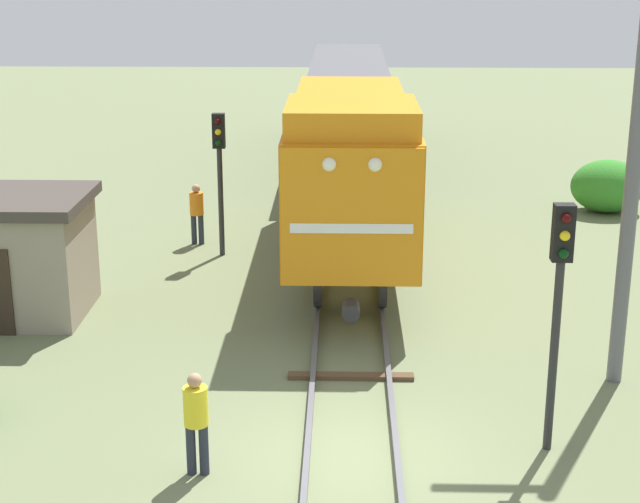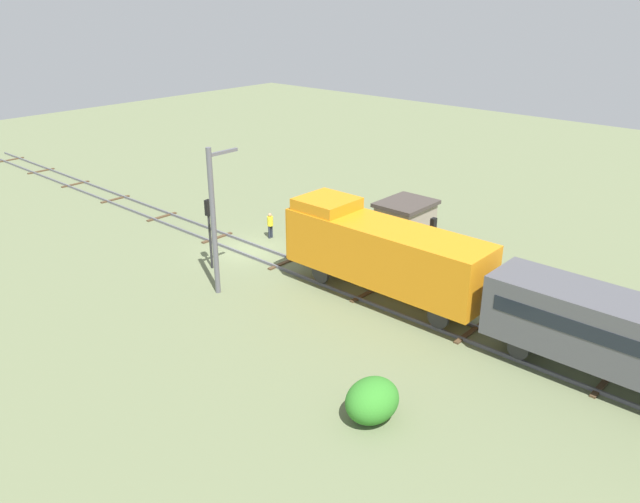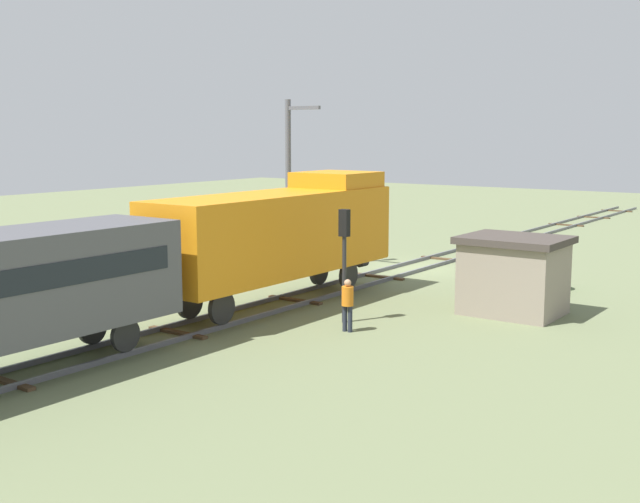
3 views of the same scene
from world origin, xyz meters
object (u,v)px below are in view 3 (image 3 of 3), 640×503
at_px(traffic_signal_near, 352,204).
at_px(worker_by_signal, 348,301).
at_px(catenary_mast, 289,179).
at_px(relay_hut, 514,275).
at_px(traffic_signal_mid, 345,244).
at_px(worker_near_track, 466,250).
at_px(locomotive, 280,231).

distance_m(traffic_signal_near, worker_by_signal, 13.82).
bearing_deg(catenary_mast, relay_hut, 165.24).
xyz_separation_m(traffic_signal_mid, worker_near_track, (1.00, -11.46, -1.67)).
distance_m(traffic_signal_mid, worker_near_track, 11.62).
distance_m(locomotive, catenary_mast, 8.64).
bearing_deg(locomotive, worker_by_signal, 156.44).
distance_m(worker_by_signal, catenary_mast, 13.07).
height_order(worker_near_track, worker_by_signal, same).
distance_m(traffic_signal_mid, catenary_mast, 11.50).
bearing_deg(catenary_mast, worker_near_track, -153.41).
relative_size(catenary_mast, relay_hut, 2.23).
bearing_deg(catenary_mast, locomotive, 125.35).
bearing_deg(worker_by_signal, catenary_mast, 28.26).
distance_m(traffic_signal_mid, relay_hut, 6.22).
height_order(traffic_signal_mid, worker_near_track, traffic_signal_mid).
relative_size(traffic_signal_mid, relay_hut, 1.09).
xyz_separation_m(locomotive, worker_near_track, (-2.40, -10.63, -1.78)).
bearing_deg(worker_near_track, relay_hut, -27.90).
distance_m(locomotive, relay_hut, 8.47).
bearing_deg(locomotive, worker_near_track, -102.72).
relative_size(locomotive, worker_by_signal, 6.82).
relative_size(traffic_signal_mid, catenary_mast, 0.49).
height_order(locomotive, worker_by_signal, locomotive).
xyz_separation_m(traffic_signal_near, worker_near_track, (-5.60, -0.94, -1.88)).
bearing_deg(worker_by_signal, locomotive, 48.60).
xyz_separation_m(traffic_signal_mid, relay_hut, (-4.10, -4.51, -1.27)).
xyz_separation_m(worker_by_signal, catenary_mast, (9.14, -8.79, 3.16)).
xyz_separation_m(locomotive, catenary_mast, (4.94, -6.96, 1.38)).
distance_m(worker_near_track, worker_by_signal, 12.59).
xyz_separation_m(locomotive, traffic_signal_mid, (-3.40, 0.82, -0.11)).
relative_size(traffic_signal_mid, worker_near_track, 2.24).
bearing_deg(relay_hut, catenary_mast, -14.76).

